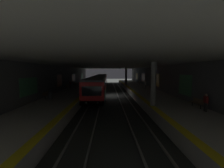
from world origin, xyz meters
TOP-DOWN VIEW (x-y plane):
  - ground_plane at (0.00, 0.00)m, footprint 120.00×120.00m
  - track_left at (0.00, -2.20)m, footprint 60.00×1.53m
  - track_right at (0.00, 2.20)m, footprint 60.00×1.53m
  - platform_left at (0.00, -6.55)m, footprint 60.00×5.30m
  - platform_right at (0.00, 6.55)m, footprint 60.00×5.30m
  - wall_left at (0.06, -9.45)m, footprint 60.00×0.56m
  - wall_right at (0.04, 9.45)m, footprint 60.00×0.56m
  - ceiling_slab at (0.00, 0.00)m, footprint 60.00×19.40m
  - pillar_near at (-12.26, -4.35)m, footprint 0.56×0.56m
  - pillar_far at (10.29, -4.35)m, footprint 0.56×0.56m
  - metro_train at (6.85, 2.20)m, footprint 35.55×2.83m
  - bench_left_near at (-13.17, -8.53)m, footprint 1.70×0.47m
  - bench_left_mid at (1.95, -8.53)m, footprint 1.70×0.47m
  - bench_left_far at (13.65, -8.53)m, footprint 1.70×0.47m
  - bench_right_near at (-7.87, 8.53)m, footprint 1.70×0.47m
  - bench_right_mid at (2.21, 8.53)m, footprint 1.70×0.47m
  - bench_right_far at (8.97, 8.53)m, footprint 1.70×0.47m
  - person_waiting_near at (3.42, 8.37)m, footprint 0.60×0.22m
  - person_walking_mid at (-14.70, -8.31)m, footprint 0.60×0.22m
  - person_standing_far at (1.56, -7.19)m, footprint 0.60×0.24m
  - suitcase_rolling at (2.96, 5.65)m, footprint 0.38×0.23m
  - trash_bin at (-8.57, 7.80)m, footprint 0.44×0.44m

SIDE VIEW (x-z plane):
  - ground_plane at x=0.00m, z-range 0.00..0.00m
  - track_left at x=0.00m, z-range 0.00..0.16m
  - track_right at x=0.00m, z-range 0.00..0.16m
  - platform_left at x=0.00m, z-range 0.00..1.05m
  - platform_right at x=0.00m, z-range 0.00..1.05m
  - suitcase_rolling at x=2.96m, z-range 0.90..1.85m
  - trash_bin at x=-8.57m, z-range 1.05..1.90m
  - bench_left_near at x=-13.17m, z-range 1.14..2.00m
  - bench_left_mid at x=1.95m, z-range 1.14..2.00m
  - bench_left_far at x=13.65m, z-range 1.14..2.00m
  - bench_right_near at x=-7.87m, z-range 1.14..2.00m
  - bench_right_mid at x=2.21m, z-range 1.14..2.00m
  - bench_right_far at x=8.97m, z-range 1.14..2.00m
  - person_walking_mid at x=-14.70m, z-range 1.11..2.72m
  - person_waiting_near at x=3.42m, z-range 1.12..2.75m
  - person_standing_far at x=1.56m, z-range 1.13..2.87m
  - metro_train at x=6.85m, z-range 0.28..3.77m
  - wall_right at x=0.04m, z-range 0.00..5.60m
  - wall_left at x=0.06m, z-range 0.00..5.60m
  - pillar_near at x=-12.26m, z-range 1.05..5.60m
  - pillar_far at x=10.29m, z-range 1.05..5.60m
  - ceiling_slab at x=0.00m, z-range 5.60..6.00m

